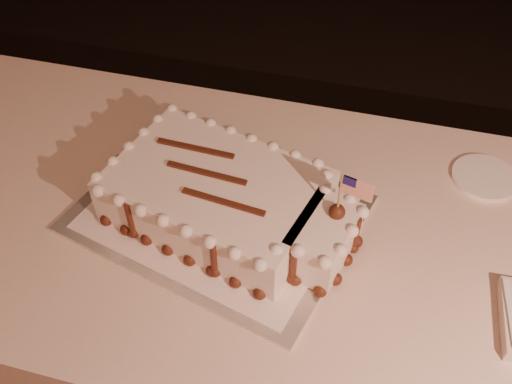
% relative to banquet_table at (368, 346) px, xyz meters
% --- Properties ---
extents(banquet_table, '(2.40, 0.80, 0.75)m').
position_rel_banquet_table_xyz_m(banquet_table, '(0.00, 0.00, 0.00)').
color(banquet_table, beige).
rests_on(banquet_table, ground).
extents(cake_board, '(0.62, 0.52, 0.01)m').
position_rel_banquet_table_xyz_m(cake_board, '(-0.36, 0.00, 0.38)').
color(cake_board, silver).
rests_on(cake_board, banquet_table).
extents(doily, '(0.55, 0.47, 0.00)m').
position_rel_banquet_table_xyz_m(doily, '(-0.36, 0.00, 0.38)').
color(doily, white).
rests_on(doily, cake_board).
extents(sheet_cake, '(0.53, 0.37, 0.20)m').
position_rel_banquet_table_xyz_m(sheet_cake, '(-0.33, -0.01, 0.43)').
color(sheet_cake, white).
rests_on(sheet_cake, doily).
extents(side_plate, '(0.14, 0.14, 0.01)m').
position_rel_banquet_table_xyz_m(side_plate, '(0.16, 0.24, 0.38)').
color(side_plate, white).
rests_on(side_plate, banquet_table).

